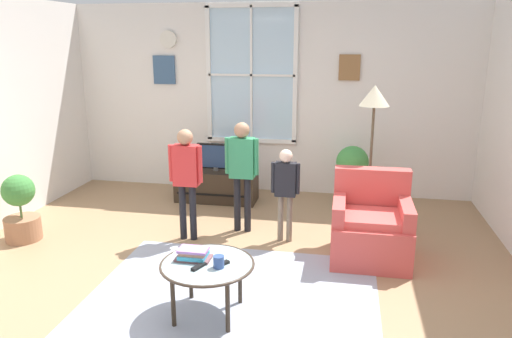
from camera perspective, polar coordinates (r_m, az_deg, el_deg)
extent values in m
cube|color=#9E7A56|center=(4.55, -4.44, -13.19)|extent=(6.22, 6.28, 0.02)
cube|color=silver|center=(6.90, 1.62, 8.16)|extent=(5.62, 0.12, 2.63)
cube|color=silver|center=(6.84, -0.52, 11.01)|extent=(1.22, 0.02, 1.84)
cube|color=white|center=(6.82, -0.57, 18.74)|extent=(1.28, 0.04, 0.06)
cube|color=white|center=(6.95, -0.53, 3.39)|extent=(1.28, 0.04, 0.06)
cube|color=white|center=(6.97, -5.58, 11.01)|extent=(0.06, 0.04, 1.84)
cube|color=white|center=(6.73, 4.65, 10.89)|extent=(0.06, 0.04, 1.84)
cube|color=white|center=(6.82, -0.55, 11.00)|extent=(0.03, 0.04, 1.84)
cube|color=white|center=(6.82, -0.55, 11.00)|extent=(1.22, 0.04, 0.03)
cube|color=#38567A|center=(7.18, -10.75, 11.39)|extent=(0.32, 0.03, 0.40)
cube|color=olive|center=(6.70, 10.95, 11.65)|extent=(0.28, 0.03, 0.34)
cylinder|color=silver|center=(7.13, -10.30, 14.80)|extent=(0.24, 0.04, 0.24)
cube|color=#999EAD|center=(4.30, -2.76, -14.77)|extent=(2.46, 1.96, 0.01)
cube|color=#2D2319|center=(6.62, -4.66, -1.94)|extent=(1.09, 0.43, 0.42)
cube|color=black|center=(6.44, -5.16, -3.05)|extent=(0.98, 0.02, 0.02)
cylinder|color=#4C4C4C|center=(6.55, -4.70, 0.04)|extent=(0.08, 0.08, 0.05)
cube|color=black|center=(6.51, -4.73, 1.53)|extent=(0.52, 0.05, 0.34)
cube|color=navy|center=(6.48, -4.80, 1.47)|extent=(0.48, 0.01, 0.30)
cube|color=#D14C47|center=(4.99, 13.29, -8.14)|extent=(0.76, 0.72, 0.42)
cube|color=#D14C47|center=(5.13, 13.45, -2.35)|extent=(0.76, 0.16, 0.45)
cube|color=#D14C47|center=(4.87, 9.74, -4.62)|extent=(0.12, 0.65, 0.20)
cube|color=#D14C47|center=(4.91, 17.25, -4.94)|extent=(0.12, 0.65, 0.20)
cube|color=#E1524D|center=(4.85, 13.49, -5.65)|extent=(0.61, 0.50, 0.08)
cylinder|color=#99B2B7|center=(3.88, -5.76, -11.08)|extent=(0.72, 0.72, 0.02)
torus|color=#3F3328|center=(3.88, -5.76, -11.08)|extent=(0.75, 0.75, 0.02)
cylinder|color=#33281E|center=(4.22, -7.70, -12.25)|extent=(0.04, 0.04, 0.43)
cylinder|color=#33281E|center=(4.12, -1.89, -12.86)|extent=(0.04, 0.04, 0.43)
cylinder|color=#33281E|center=(3.87, -9.74, -15.06)|extent=(0.04, 0.04, 0.43)
cylinder|color=#33281E|center=(3.75, -3.36, -15.85)|extent=(0.04, 0.04, 0.43)
cube|color=brown|center=(3.95, -7.36, -10.35)|extent=(0.28, 0.17, 0.02)
cube|color=#3BA3CB|center=(3.94, -7.37, -10.04)|extent=(0.22, 0.18, 0.03)
cube|color=tan|center=(3.93, -7.38, -9.70)|extent=(0.21, 0.14, 0.02)
cube|color=#AF77CA|center=(3.92, -7.39, -9.40)|extent=(0.23, 0.15, 0.02)
cylinder|color=#334C8C|center=(3.78, -4.41, -10.83)|extent=(0.08, 0.08, 0.10)
cube|color=black|center=(3.83, -4.07, -11.11)|extent=(0.11, 0.14, 0.02)
cube|color=black|center=(3.81, -6.77, -11.33)|extent=(0.09, 0.14, 0.02)
cylinder|color=black|center=(5.38, -8.61, -5.02)|extent=(0.07, 0.07, 0.62)
cylinder|color=black|center=(5.34, -7.42, -5.12)|extent=(0.07, 0.07, 0.62)
cube|color=red|center=(5.20, -8.23, 0.44)|extent=(0.27, 0.14, 0.44)
sphere|color=#A87A5B|center=(5.14, -8.36, 3.73)|extent=(0.17, 0.17, 0.17)
cylinder|color=red|center=(5.23, -9.95, 0.70)|extent=(0.06, 0.06, 0.40)
cylinder|color=red|center=(5.13, -6.65, 0.54)|extent=(0.06, 0.06, 0.40)
cylinder|color=#726656|center=(5.30, 2.90, -5.79)|extent=(0.06, 0.06, 0.52)
cylinder|color=#726656|center=(5.28, 3.95, -5.85)|extent=(0.06, 0.06, 0.52)
cube|color=black|center=(5.15, 3.50, -1.21)|extent=(0.22, 0.12, 0.37)
sphere|color=beige|center=(5.08, 3.55, 1.54)|extent=(0.14, 0.14, 0.14)
cylinder|color=black|center=(5.14, 2.03, -1.00)|extent=(0.05, 0.05, 0.33)
cylinder|color=black|center=(5.11, 4.94, -1.15)|extent=(0.05, 0.05, 0.33)
cylinder|color=black|center=(5.55, -2.22, -4.14)|extent=(0.08, 0.08, 0.64)
cylinder|color=black|center=(5.52, -1.00, -4.22)|extent=(0.08, 0.08, 0.64)
cube|color=#338C59|center=(5.38, -1.65, 1.32)|extent=(0.28, 0.14, 0.45)
sphere|color=#A87A5B|center=(5.31, -1.68, 4.60)|extent=(0.17, 0.17, 0.17)
cylinder|color=#338C59|center=(5.39, -3.38, 1.58)|extent=(0.06, 0.06, 0.41)
cylinder|color=#338C59|center=(5.32, 0.00, 1.43)|extent=(0.06, 0.06, 0.41)
cylinder|color=#4C565B|center=(6.56, 11.06, -3.31)|extent=(0.26, 0.26, 0.21)
cylinder|color=#4C7238|center=(6.50, 11.14, -1.71)|extent=(0.02, 0.02, 0.17)
sphere|color=#419042|center=(6.43, 11.28, 0.81)|extent=(0.42, 0.42, 0.42)
cylinder|color=#9E6B4C|center=(5.94, -25.72, -6.32)|extent=(0.38, 0.38, 0.26)
cylinder|color=#4C7238|center=(5.88, -25.93, -4.52)|extent=(0.02, 0.02, 0.14)
sphere|color=#3B7E38|center=(5.81, -26.20, -2.27)|extent=(0.34, 0.34, 0.34)
cylinder|color=black|center=(5.70, 12.83, -7.25)|extent=(0.26, 0.26, 0.03)
cylinder|color=brown|center=(5.47, 13.26, -0.28)|extent=(0.03, 0.03, 1.46)
cone|color=beige|center=(5.32, 13.80, 8.40)|extent=(0.32, 0.32, 0.22)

